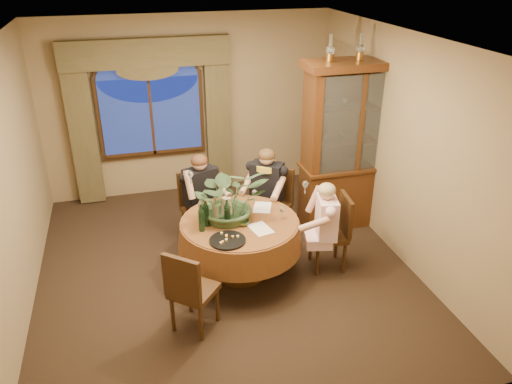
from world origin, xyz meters
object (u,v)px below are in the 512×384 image
object	(u,v)px
chair_back_right	(273,206)
chair_front_left	(194,288)
olive_bowl	(243,223)
wine_bottle_4	(201,218)
oil_lamp_center	(360,46)
wine_bottle_2	(206,213)
wine_bottle_0	(227,213)
chair_back	(200,208)
oil_lamp_left	(330,48)
centerpiece_plant	(229,172)
person_scarf	(267,194)
wine_bottle_1	(215,211)
oil_lamp_right	(390,45)
wine_bottle_3	(201,209)
dining_table	(240,248)
stoneware_vase	(227,208)
china_cabinet	(352,146)
chair_right	(328,233)
person_pink	(326,229)
person_back	(201,199)

from	to	relation	value
chair_back_right	chair_front_left	size ratio (longest dim) A/B	1.00
olive_bowl	wine_bottle_4	distance (m)	0.50
oil_lamp_center	wine_bottle_2	world-z (taller)	oil_lamp_center
wine_bottle_0	chair_front_left	bearing A→B (deg)	-125.84
chair_back	wine_bottle_0	distance (m)	1.11
oil_lamp_left	centerpiece_plant	xyz separation A→B (m)	(-1.49, -0.77, -1.19)
chair_back_right	chair_back	size ratio (longest dim) A/B	1.00
chair_front_left	olive_bowl	distance (m)	1.03
person_scarf	wine_bottle_4	world-z (taller)	person_scarf
person_scarf	wine_bottle_2	distance (m)	1.27
oil_lamp_center	wine_bottle_2	size ratio (longest dim) A/B	1.03
olive_bowl	wine_bottle_1	bearing A→B (deg)	159.45
oil_lamp_right	wine_bottle_3	bearing A→B (deg)	-163.31
wine_bottle_3	chair_back	bearing A→B (deg)	82.93
oil_lamp_right	wine_bottle_4	bearing A→B (deg)	-159.66
dining_table	wine_bottle_3	xyz separation A→B (m)	(-0.43, 0.09, 0.54)
stoneware_vase	wine_bottle_4	xyz separation A→B (m)	(-0.34, -0.22, 0.03)
chair_front_left	stoneware_vase	bearing A→B (deg)	99.26
oil_lamp_center	china_cabinet	bearing A→B (deg)	0.00
oil_lamp_right	stoneware_vase	distance (m)	2.97
chair_right	chair_back	xyz separation A→B (m)	(-1.41, 1.07, 0.00)
chair_front_left	wine_bottle_2	distance (m)	0.94
dining_table	chair_right	world-z (taller)	chair_right
person_pink	wine_bottle_3	xyz separation A→B (m)	(-1.44, 0.31, 0.31)
chair_back_right	person_scarf	world-z (taller)	person_scarf
chair_front_left	person_scarf	size ratio (longest dim) A/B	0.73
wine_bottle_3	chair_front_left	bearing A→B (deg)	-105.91
person_back	wine_bottle_0	bearing A→B (deg)	79.91
oil_lamp_center	wine_bottle_4	bearing A→B (deg)	-156.39
china_cabinet	person_pink	bearing A→B (deg)	-125.97
china_cabinet	centerpiece_plant	size ratio (longest dim) A/B	2.40
chair_front_left	olive_bowl	world-z (taller)	chair_front_left
person_back	chair_right	bearing A→B (deg)	124.44
oil_lamp_left	wine_bottle_2	xyz separation A→B (m)	(-1.80, -0.89, -1.60)
oil_lamp_left	chair_back_right	size ratio (longest dim) A/B	0.35
person_pink	wine_bottle_1	xyz separation A→B (m)	(-1.29, 0.23, 0.31)
person_scarf	person_back	bearing A→B (deg)	27.85
dining_table	wine_bottle_2	distance (m)	0.67
person_back	chair_front_left	bearing A→B (deg)	58.58
centerpiece_plant	olive_bowl	size ratio (longest dim) A/B	6.11
wine_bottle_4	chair_front_left	bearing A→B (deg)	-107.66
chair_right	stoneware_vase	size ratio (longest dim) A/B	3.63
chair_back_right	wine_bottle_1	xyz separation A→B (m)	(-0.93, -0.74, 0.44)
stoneware_vase	wine_bottle_0	bearing A→B (deg)	-100.48
oil_lamp_center	dining_table	bearing A→B (deg)	-153.87
dining_table	oil_lamp_right	xyz separation A→B (m)	(2.22, 0.89, 2.14)
wine_bottle_3	wine_bottle_4	size ratio (longest dim) A/B	1.00
centerpiece_plant	olive_bowl	world-z (taller)	centerpiece_plant
chair_back	wine_bottle_0	world-z (taller)	wine_bottle_0
olive_bowl	dining_table	bearing A→B (deg)	98.55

